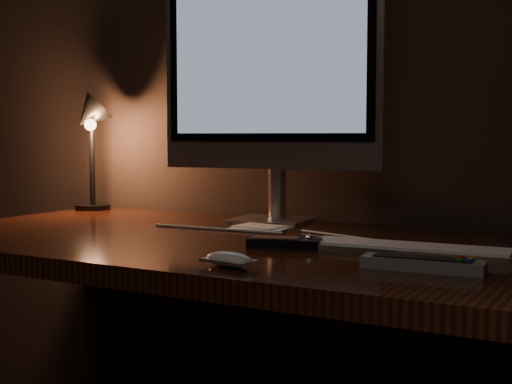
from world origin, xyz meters
The scene contains 9 objects.
desk centered at (0.00, 1.93, 0.62)m, with size 1.60×0.75×0.75m.
monitor centered at (-0.15, 2.14, 1.11)m, with size 0.57×0.18×0.60m.
keyboard centered at (0.30, 1.85, 0.76)m, with size 0.39×0.11×0.01m, color silver.
mouse centered at (0.08, 1.57, 0.76)m, with size 0.09×0.05×0.02m, color white.
media_remote centered at (0.07, 1.80, 0.76)m, with size 0.15×0.09×0.03m.
tv_remote centered at (0.37, 1.69, 0.76)m, with size 0.20×0.06×0.03m.
papers centered at (-0.10, 2.01, 0.75)m, with size 0.13×0.09×0.01m, color white.
desk_lamp centered at (-0.72, 2.12, 0.98)m, with size 0.17×0.18×0.34m.
cable centered at (-0.01, 1.94, 0.75)m, with size 0.01×0.01×0.64m, color white.
Camera 1 is at (0.69, 0.57, 0.97)m, focal length 50.00 mm.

